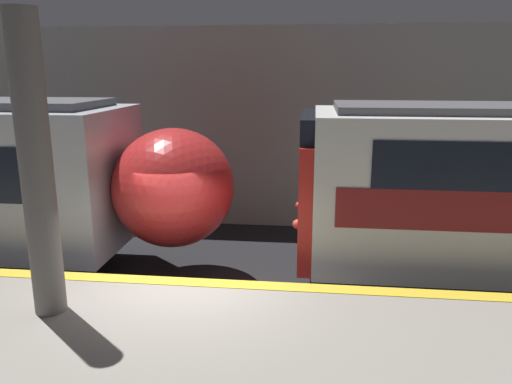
% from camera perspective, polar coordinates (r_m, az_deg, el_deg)
% --- Properties ---
extents(ground_plane, '(120.00, 120.00, 0.00)m').
position_cam_1_polar(ground_plane, '(8.67, -7.44, -15.95)').
color(ground_plane, black).
extents(station_rear_barrier, '(50.00, 0.15, 5.41)m').
position_cam_1_polar(station_rear_barrier, '(13.71, -1.52, 7.21)').
color(station_rear_barrier, '#9E998E').
rests_on(station_rear_barrier, ground).
extents(support_pillar_near, '(0.42, 0.42, 4.02)m').
position_cam_1_polar(support_pillar_near, '(7.09, -23.79, 2.41)').
color(support_pillar_near, slate).
rests_on(support_pillar_near, platform).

